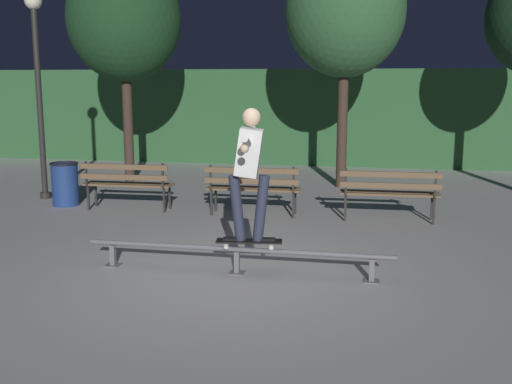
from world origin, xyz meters
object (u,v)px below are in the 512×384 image
object	(u,v)px
park_bench_left_center	(253,185)
lamp_post_left	(37,70)
trash_can	(65,183)
skateboard	(249,242)
park_bench_leftmost	(127,181)
skateboarder	(249,163)
tree_far_left	(124,20)
park_bench_right_center	(390,190)
tree_behind_benches	(345,11)
grind_rail	(237,253)

from	to	relation	value
park_bench_left_center	lamp_post_left	size ratio (longest dim) A/B	0.41
park_bench_left_center	trash_can	xyz separation A→B (m)	(-3.58, 0.22, -0.12)
skateboard	park_bench_leftmost	world-z (taller)	park_bench_leftmost
skateboarder	trash_can	world-z (taller)	skateboarder
tree_far_left	trash_can	size ratio (longest dim) A/B	6.25
skateboarder	park_bench_left_center	size ratio (longest dim) A/B	0.97
park_bench_right_center	tree_behind_benches	bearing A→B (deg)	106.71
grind_rail	tree_behind_benches	distance (m)	7.27
skateboarder	park_bench_left_center	distance (m)	3.28
park_bench_leftmost	tree_behind_benches	world-z (taller)	tree_behind_benches
grind_rail	trash_can	xyz separation A→B (m)	(-4.03, 3.34, 0.16)
grind_rail	lamp_post_left	distance (m)	6.53
skateboard	park_bench_left_center	xyz separation A→B (m)	(-0.59, 3.12, 0.14)
park_bench_leftmost	tree_far_left	size ratio (longest dim) A/B	0.32
park_bench_left_center	lamp_post_left	world-z (taller)	lamp_post_left
park_bench_right_center	tree_behind_benches	world-z (taller)	tree_behind_benches
grind_rail	park_bench_left_center	size ratio (longest dim) A/B	2.32
skateboarder	tree_behind_benches	xyz separation A→B (m)	(0.71, 6.34, 2.36)
lamp_post_left	park_bench_left_center	bearing A→B (deg)	-9.91
park_bench_leftmost	tree_far_left	world-z (taller)	tree_far_left
grind_rail	tree_far_left	bearing A→B (deg)	122.61
park_bench_leftmost	grind_rail	bearing A→B (deg)	-48.99
park_bench_left_center	lamp_post_left	xyz separation A→B (m)	(-4.32, 0.75, 1.94)
park_bench_right_center	lamp_post_left	size ratio (longest dim) A/B	0.41
tree_far_left	park_bench_leftmost	bearing A→B (deg)	-67.92
skateboarder	park_bench_left_center	xyz separation A→B (m)	(-0.60, 3.12, -0.80)
trash_can	tree_far_left	bearing A→B (deg)	88.63
park_bench_left_center	trash_can	world-z (taller)	park_bench_left_center
grind_rail	skateboard	world-z (taller)	skateboard
grind_rail	lamp_post_left	size ratio (longest dim) A/B	0.96
lamp_post_left	trash_can	world-z (taller)	lamp_post_left
park_bench_left_center	tree_behind_benches	xyz separation A→B (m)	(1.31, 3.22, 3.16)
skateboarder	park_bench_right_center	distance (m)	3.63
skateboarder	park_bench_leftmost	xyz separation A→B (m)	(-2.87, 3.12, -0.80)
park_bench_right_center	skateboarder	bearing A→B (deg)	-118.25
park_bench_right_center	grind_rail	bearing A→B (deg)	-120.38
grind_rail	tree_behind_benches	bearing A→B (deg)	82.23
skateboarder	tree_far_left	bearing A→B (deg)	123.61
skateboarder	lamp_post_left	size ratio (longest dim) A/B	0.40
park_bench_left_center	park_bench_right_center	world-z (taller)	same
grind_rail	park_bench_right_center	size ratio (longest dim) A/B	2.32
park_bench_leftmost	park_bench_right_center	world-z (taller)	same
tree_far_left	trash_can	distance (m)	4.28
skateboarder	trash_can	size ratio (longest dim) A/B	1.95
skateboarder	tree_behind_benches	world-z (taller)	tree_behind_benches
park_bench_leftmost	tree_behind_benches	distance (m)	5.76
grind_rail	skateboard	bearing A→B (deg)	0.00
skateboard	trash_can	xyz separation A→B (m)	(-4.18, 3.34, 0.01)
tree_far_left	park_bench_right_center	bearing A→B (deg)	-27.90
grind_rail	park_bench_leftmost	world-z (taller)	park_bench_leftmost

